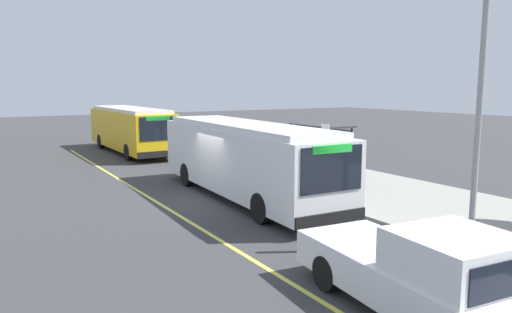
{
  "coord_description": "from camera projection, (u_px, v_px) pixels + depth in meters",
  "views": [
    {
      "loc": [
        16.5,
        -8.11,
        4.35
      ],
      "look_at": [
        1.31,
        1.02,
        1.75
      ],
      "focal_mm": 33.7,
      "sensor_mm": 36.0,
      "label": 1
    }
  ],
  "objects": [
    {
      "name": "ground_plane",
      "position": [
        216.0,
        198.0,
        18.76
      ],
      "size": [
        120.0,
        120.0,
        0.0
      ],
      "primitive_type": "plane",
      "color": "#38383A"
    },
    {
      "name": "sidewalk_curb",
      "position": [
        335.0,
        181.0,
        21.8
      ],
      "size": [
        44.0,
        6.4,
        0.15
      ],
      "primitive_type": "cube",
      "color": "gray",
      "rests_on": "ground_plane"
    },
    {
      "name": "lane_stripe_center",
      "position": [
        163.0,
        206.0,
        17.64
      ],
      "size": [
        36.0,
        0.14,
        0.01
      ],
      "primitive_type": "cube",
      "color": "#E0D64C",
      "rests_on": "ground_plane"
    },
    {
      "name": "transit_bus_main",
      "position": [
        245.0,
        157.0,
        18.62
      ],
      "size": [
        11.14,
        3.02,
        2.95
      ],
      "color": "white",
      "rests_on": "ground_plane"
    },
    {
      "name": "transit_bus_second",
      "position": [
        130.0,
        128.0,
        31.53
      ],
      "size": [
        10.72,
        2.69,
        2.95
      ],
      "color": "gold",
      "rests_on": "ground_plane"
    },
    {
      "name": "pickup_truck",
      "position": [
        424.0,
        275.0,
        8.94
      ],
      "size": [
        5.56,
        2.49,
        1.85
      ],
      "color": "white",
      "rests_on": "ground_plane"
    },
    {
      "name": "bus_shelter",
      "position": [
        322.0,
        139.0,
        22.15
      ],
      "size": [
        2.9,
        1.6,
        2.48
      ],
      "color": "#333338",
      "rests_on": "sidewalk_curb"
    },
    {
      "name": "waiting_bench",
      "position": [
        322.0,
        166.0,
        22.44
      ],
      "size": [
        1.6,
        0.48,
        0.95
      ],
      "color": "brown",
      "rests_on": "sidewalk_curb"
    },
    {
      "name": "route_sign_post",
      "position": [
        325.0,
        149.0,
        18.35
      ],
      "size": [
        0.44,
        0.08,
        2.8
      ],
      "color": "#333338",
      "rests_on": "sidewalk_curb"
    },
    {
      "name": "pedestrian_commuter",
      "position": [
        306.0,
        159.0,
        21.37
      ],
      "size": [
        0.24,
        0.4,
        1.69
      ],
      "color": "#282D47",
      "rests_on": "sidewalk_curb"
    },
    {
      "name": "utility_pole",
      "position": [
        478.0,
        125.0,
        12.53
      ],
      "size": [
        0.16,
        0.16,
        6.4
      ],
      "primitive_type": "cylinder",
      "color": "gray",
      "rests_on": "sidewalk_curb"
    }
  ]
}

